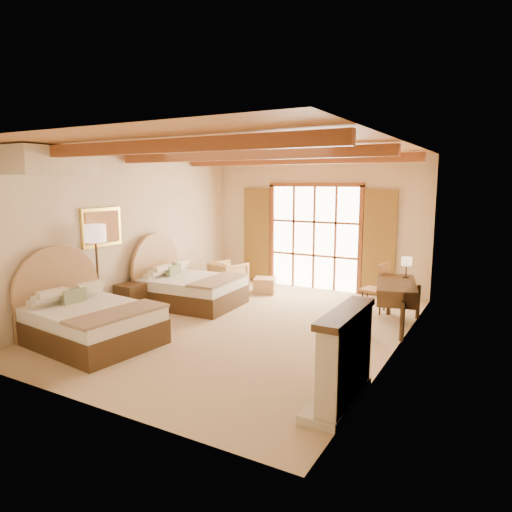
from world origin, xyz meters
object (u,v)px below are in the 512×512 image
Objects in this scene: bed_far at (186,286)px; nightstand at (131,298)px; armchair at (228,276)px; bed_near at (86,318)px; desk at (395,303)px.

bed_far reaches higher than nightstand.
armchair reaches higher than nightstand.
nightstand is at bearing 91.38° from armchair.
desk is at bearing 44.32° from bed_near.
bed_near is at bearing 105.83° from armchair.
armchair is at bearing 84.59° from bed_far.
bed_near is at bearing -67.04° from nightstand.
bed_near is at bearing -155.50° from desk.
bed_near is 2.88× the size of armchair.
nightstand is at bearing -124.69° from bed_far.
bed_far is 2.72× the size of armchair.
armchair is (0.06, 1.58, -0.05)m from bed_far.
bed_far is 4.34m from desk.
bed_far is 1.25× the size of desk.
armchair is 4.34m from desk.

